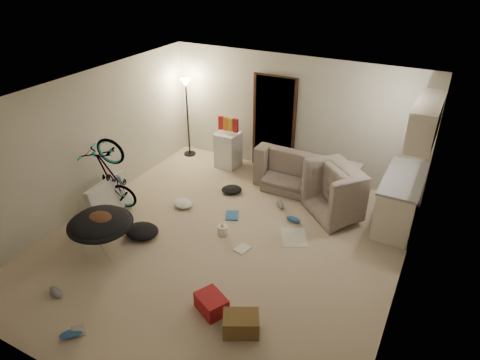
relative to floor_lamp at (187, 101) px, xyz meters
The scene contains 38 objects.
floor 3.81m from the floor_lamp, 47.83° to the right, with size 5.50×6.00×0.02m, color #C2AE95.
ceiling 3.77m from the floor_lamp, 47.83° to the right, with size 5.50×6.00×0.02m, color white.
wall_back 2.43m from the floor_lamp, ahead, with size 5.50×0.02×2.50m, color beige.
wall_front 6.15m from the floor_lamp, 67.02° to the right, with size 5.50×0.02×2.50m, color beige.
wall_left 2.67m from the floor_lamp, 97.74° to the right, with size 0.02×6.00×2.50m, color beige.
wall_right 5.80m from the floor_lamp, 27.18° to the right, with size 0.02×6.00×2.50m, color beige.
doorway 2.05m from the floor_lamp, ahead, with size 0.85×0.10×2.04m, color black.
door_trim 2.04m from the floor_lamp, ahead, with size 0.97×0.04×2.10m, color #351E12.
floor_lamp is the anchor object (origin of this frame).
kitchen_counter 4.95m from the floor_lamp, ahead, with size 0.60×1.50×0.88m, color silver.
counter_top 4.89m from the floor_lamp, ahead, with size 0.64×1.54×0.04m, color gray.
kitchen_uppers 5.04m from the floor_lamp, ahead, with size 0.38×1.40×0.65m, color silver.
sofa 3.19m from the floor_lamp, ahead, with size 2.10×0.82×0.61m, color #384039.
armchair 4.16m from the floor_lamp, 10.00° to the right, with size 1.11×0.97×0.72m, color #384039.
bicycle 2.79m from the floor_lamp, 87.83° to the right, with size 0.54×1.54×0.81m, color black.
book_asset 5.62m from the floor_lamp, 72.10° to the right, with size 0.15×0.21×0.02m, color #A6191E.
mini_fridge 1.43m from the floor_lamp, ahead, with size 0.47×0.47×0.79m, color white.
snack_box_0 0.98m from the floor_lamp, ahead, with size 0.10×0.07×0.30m, color #A6191E.
snack_box_1 1.10m from the floor_lamp, ahead, with size 0.10×0.07×0.30m, color orange.
snack_box_2 1.21m from the floor_lamp, ahead, with size 0.10×0.07×0.30m, color gold.
snack_box_3 1.33m from the floor_lamp, ahead, with size 0.10×0.07×0.30m, color #A6191E.
saucer_chair 3.88m from the floor_lamp, 77.67° to the right, with size 1.02×1.02×0.73m.
hoodie 3.87m from the floor_lamp, 77.03° to the right, with size 0.48×0.40×0.22m, color #4C2C1A.
sofa_drape 2.21m from the floor_lamp, ahead, with size 0.56×0.46×0.28m, color black.
tv_box 2.94m from the floor_lamp, 87.93° to the right, with size 0.12×0.99×0.65m, color silver.
drink_case_a 5.55m from the floor_lamp, 49.47° to the right, with size 0.46×0.33×0.26m, color brown.
drink_case_b 5.13m from the floor_lamp, 53.04° to the right, with size 0.43×0.31×0.25m, color #A6191E.
juicer 3.53m from the floor_lamp, 46.75° to the right, with size 0.17×0.17×0.25m.
newspaper 4.11m from the floor_lamp, 29.57° to the right, with size 0.42×0.55×0.01m, color silver.
book_blue 3.11m from the floor_lamp, 40.74° to the right, with size 0.22×0.30×0.03m, color #3164B1.
book_white 4.02m from the floor_lamp, 43.49° to the right, with size 0.20×0.26×0.02m, color silver.
shoe_0 3.75m from the floor_lamp, 24.99° to the right, with size 0.28×0.11×0.10m, color #3164B1.
shoe_1 3.27m from the floor_lamp, 22.26° to the right, with size 0.30×0.12×0.11m, color slate.
shoe_2 5.60m from the floor_lamp, 72.24° to the right, with size 0.30×0.12×0.11m, color #3164B1.
shoe_3 5.01m from the floor_lamp, 79.39° to the right, with size 0.28×0.12×0.10m, color slate.
clothes_lump_a 3.48m from the floor_lamp, 70.78° to the right, with size 0.58×0.50×0.19m, color black.
clothes_lump_b 2.39m from the floor_lamp, 32.34° to the right, with size 0.41×0.35×0.12m, color black.
clothes_lump_c 2.61m from the floor_lamp, 59.56° to the right, with size 0.38×0.33×0.12m, color silver.
Camera 1 is at (2.91, -4.91, 4.37)m, focal length 32.00 mm.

